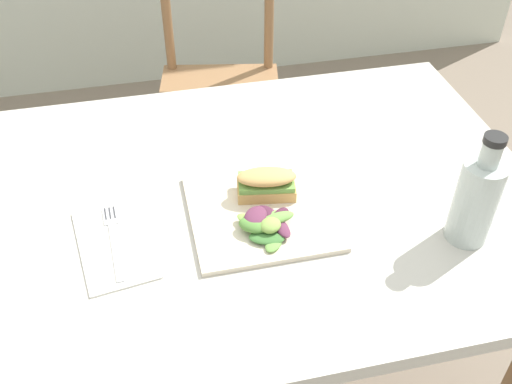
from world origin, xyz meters
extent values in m
cube|color=#BCB7AD|center=(0.04, -0.05, 0.72)|extent=(1.34, 0.81, 0.03)
cube|color=#8E6642|center=(0.64, 0.28, 0.35)|extent=(0.07, 0.07, 0.71)
cylinder|color=#8E6642|center=(0.03, 0.66, 0.21)|extent=(0.03, 0.03, 0.43)
cylinder|color=#8E6642|center=(0.36, 0.59, 0.21)|extent=(0.03, 0.03, 0.43)
cylinder|color=#8E6642|center=(0.09, 0.99, 0.21)|extent=(0.03, 0.03, 0.43)
cylinder|color=#8E6642|center=(0.43, 0.92, 0.21)|extent=(0.03, 0.03, 0.43)
cube|color=#8E6642|center=(0.23, 0.79, 0.44)|extent=(0.47, 0.47, 0.02)
cylinder|color=#8E6642|center=(0.10, 1.00, 0.66)|extent=(0.03, 0.03, 0.42)
cylinder|color=#8E6642|center=(0.43, 0.93, 0.66)|extent=(0.03, 0.03, 0.42)
cube|color=beige|center=(0.16, -0.11, 0.74)|extent=(0.26, 0.26, 0.01)
cube|color=tan|center=(0.18, -0.08, 0.76)|extent=(0.11, 0.07, 0.02)
cube|color=#6B9E47|center=(0.18, -0.07, 0.78)|extent=(0.11, 0.07, 0.01)
ellipsoid|color=tan|center=(0.18, -0.08, 0.79)|extent=(0.12, 0.07, 0.02)
ellipsoid|color=#6B9E47|center=(0.14, -0.15, 0.76)|extent=(0.05, 0.06, 0.01)
ellipsoid|color=#6B9E47|center=(0.18, -0.16, 0.77)|extent=(0.07, 0.04, 0.01)
ellipsoid|color=#4C2338|center=(0.18, -0.15, 0.76)|extent=(0.05, 0.06, 0.01)
ellipsoid|color=#4C2338|center=(0.16, -0.14, 0.76)|extent=(0.05, 0.06, 0.01)
ellipsoid|color=#602D47|center=(0.14, -0.15, 0.77)|extent=(0.06, 0.07, 0.02)
ellipsoid|color=#6B9E47|center=(0.16, -0.21, 0.75)|extent=(0.05, 0.05, 0.01)
ellipsoid|color=#6B9E47|center=(0.16, -0.15, 0.76)|extent=(0.07, 0.06, 0.01)
ellipsoid|color=#602D47|center=(0.16, -0.14, 0.76)|extent=(0.06, 0.05, 0.01)
ellipsoid|color=#518438|center=(0.13, -0.17, 0.77)|extent=(0.06, 0.06, 0.02)
ellipsoid|color=#602D47|center=(0.18, -0.18, 0.76)|extent=(0.04, 0.06, 0.01)
ellipsoid|color=#3D7033|center=(0.15, -0.16, 0.76)|extent=(0.04, 0.06, 0.01)
ellipsoid|color=#84A84C|center=(0.13, -0.15, 0.76)|extent=(0.06, 0.06, 0.01)
ellipsoid|color=#3D7033|center=(0.15, -0.19, 0.76)|extent=(0.07, 0.05, 0.01)
ellipsoid|color=#84A84C|center=(0.16, -0.18, 0.77)|extent=(0.05, 0.05, 0.02)
cube|color=silver|center=(-0.11, -0.14, 0.74)|extent=(0.15, 0.23, 0.00)
cube|color=silver|center=(-0.11, -0.16, 0.75)|extent=(0.02, 0.14, 0.00)
cube|color=silver|center=(-0.11, -0.07, 0.75)|extent=(0.03, 0.05, 0.00)
cube|color=#38383D|center=(-0.10, -0.06, 0.75)|extent=(0.00, 0.03, 0.00)
cube|color=#38383D|center=(-0.11, -0.06, 0.75)|extent=(0.00, 0.03, 0.00)
cube|color=#38383D|center=(-0.12, -0.06, 0.75)|extent=(0.00, 0.03, 0.00)
cylinder|color=#472819|center=(0.50, -0.25, 0.80)|extent=(0.07, 0.07, 0.11)
cylinder|color=#B2BCB7|center=(0.50, -0.25, 0.82)|extent=(0.07, 0.07, 0.16)
cylinder|color=#B2BCB7|center=(0.50, -0.25, 0.92)|extent=(0.03, 0.03, 0.04)
cylinder|color=black|center=(0.50, -0.25, 0.95)|extent=(0.04, 0.04, 0.01)
camera|label=1|loc=(-0.03, -0.90, 1.48)|focal=41.75mm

